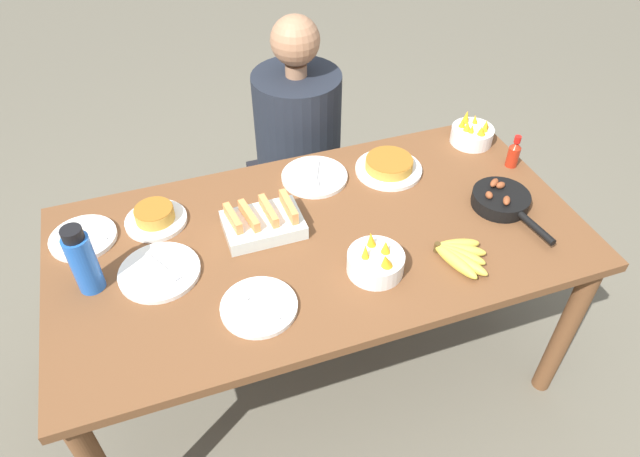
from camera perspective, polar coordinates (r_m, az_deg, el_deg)
ground_plane at (r=2.51m, az=0.00°, el=-13.34°), size 14.00×14.00×0.00m
dining_table at (r=1.99m, az=0.00°, el=-2.60°), size 1.78×0.91×0.76m
banana_bunch at (r=1.88m, az=13.68°, el=-2.55°), size 0.17×0.20×0.04m
melon_tray at (r=1.93m, az=-5.72°, el=0.59°), size 0.26×0.18×0.10m
skillet at (r=2.12m, az=17.71°, el=2.70°), size 0.20×0.36×0.08m
frittata_plate_center at (r=2.20m, az=6.90°, el=6.22°), size 0.25×0.25×0.06m
frittata_plate_side at (r=2.04m, az=-16.15°, el=1.13°), size 0.21×0.21×0.06m
empty_plate_near_front at (r=1.71m, az=-6.12°, el=-7.79°), size 0.23×0.23×0.02m
empty_plate_far_left at (r=1.86m, az=-15.74°, el=-4.21°), size 0.26×0.26×0.02m
empty_plate_far_right at (r=2.16m, az=-0.55°, el=5.20°), size 0.25×0.25×0.02m
empty_plate_mid_edge at (r=2.06m, az=-22.61°, el=-0.87°), size 0.22×0.22×0.02m
fruit_bowl_mango at (r=2.42m, az=14.97°, el=9.16°), size 0.17×0.17×0.12m
fruit_bowl_citrus at (r=1.79m, az=5.60°, el=-3.31°), size 0.18×0.18×0.12m
water_bottle at (r=1.82m, az=-22.63°, el=-2.99°), size 0.08×0.08×0.24m
hot_sauce_bottle at (r=2.32m, az=18.82°, el=7.16°), size 0.05×0.05×0.13m
person_figure at (r=2.67m, az=-2.10°, el=6.13°), size 0.42×0.42×1.21m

